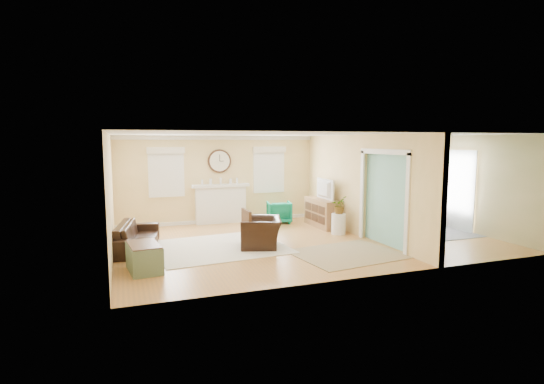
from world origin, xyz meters
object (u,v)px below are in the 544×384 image
Objects in this scene: dining_table at (407,216)px; green_chair at (279,212)px; sofa at (137,236)px; credenza at (322,213)px; eames_chair at (261,232)px.

green_chair is at bearing 67.83° from dining_table.
sofa is at bearing 99.09° from dining_table.
eames_chair is at bearing -145.55° from credenza.
credenza is (0.97, -0.95, 0.08)m from green_chair.
credenza is at bearing 74.76° from dining_table.
green_chair is at bearing 168.50° from eames_chair.
dining_table is at bearing 160.17° from green_chair.
sofa is 1.98× the size of eames_chair.
green_chair is 1.36m from credenza.
sofa is 2.93× the size of green_chair.
credenza is at bearing -70.65° from sofa.
eames_chair is at bearing 73.33° from green_chair.
dining_table reaches higher than sofa.
eames_chair reaches higher than green_chair.
dining_table is (4.55, 0.63, 0.01)m from eames_chair.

